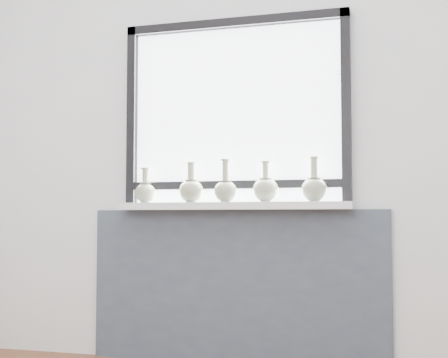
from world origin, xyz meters
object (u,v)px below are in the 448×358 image
(vase_a, at_px, (145,191))
(vase_b, at_px, (191,189))
(vase_d, at_px, (266,188))
(vase_e, at_px, (314,188))
(windowsill, at_px, (232,206))
(vase_c, at_px, (225,189))

(vase_a, height_order, vase_b, vase_b)
(vase_b, relative_size, vase_d, 1.01)
(vase_e, bearing_deg, windowsill, 179.50)
(windowsill, relative_size, vase_d, 5.87)
(vase_c, xyz_separation_m, vase_d, (0.22, 0.03, 0.00))
(vase_c, bearing_deg, vase_d, 6.92)
(vase_a, bearing_deg, vase_c, -1.28)
(vase_c, bearing_deg, vase_e, 1.86)
(vase_e, bearing_deg, vase_d, 177.64)
(vase_a, height_order, vase_d, vase_d)
(vase_d, bearing_deg, vase_c, -173.08)
(windowsill, relative_size, vase_e, 5.48)
(windowsill, height_order, vase_d, vase_d)
(vase_d, bearing_deg, vase_a, -178.70)
(windowsill, xyz_separation_m, vase_a, (-0.51, -0.01, 0.09))
(vase_a, bearing_deg, vase_b, -0.75)
(vase_b, bearing_deg, vase_e, 0.72)
(vase_b, bearing_deg, windowsill, 3.09)
(vase_c, xyz_separation_m, vase_e, (0.49, 0.02, 0.00))
(vase_c, bearing_deg, windowsill, 32.25)
(windowsill, xyz_separation_m, vase_e, (0.46, -0.00, 0.10))
(vase_a, height_order, vase_c, vase_c)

